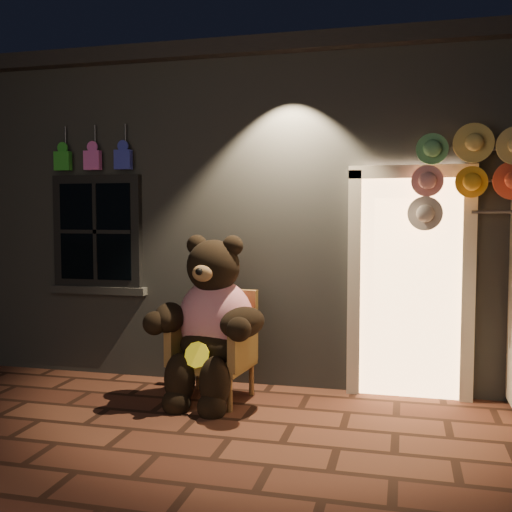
% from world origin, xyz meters
% --- Properties ---
extents(ground, '(60.00, 60.00, 0.00)m').
position_xyz_m(ground, '(0.00, 0.00, 0.00)').
color(ground, brown).
rests_on(ground, ground).
extents(shop_building, '(7.30, 5.95, 3.51)m').
position_xyz_m(shop_building, '(0.00, 3.99, 1.74)').
color(shop_building, slate).
rests_on(shop_building, ground).
extents(wicker_armchair, '(0.76, 0.70, 1.01)m').
position_xyz_m(wicker_armchair, '(-0.41, 0.97, 0.51)').
color(wicker_armchair, '#9E693D').
rests_on(wicker_armchair, ground).
extents(teddy_bear, '(1.15, 0.95, 1.60)m').
position_xyz_m(teddy_bear, '(-0.42, 0.84, 0.74)').
color(teddy_bear, '#BD143B').
rests_on(teddy_bear, ground).
extents(hat_rack, '(1.64, 0.22, 2.52)m').
position_xyz_m(hat_rack, '(2.04, 1.28, 2.10)').
color(hat_rack, '#59595E').
rests_on(hat_rack, ground).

